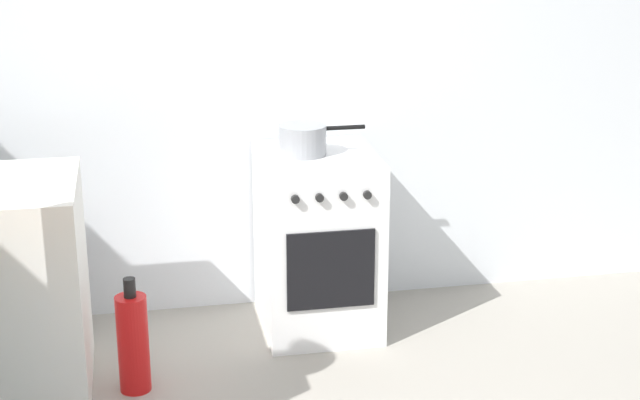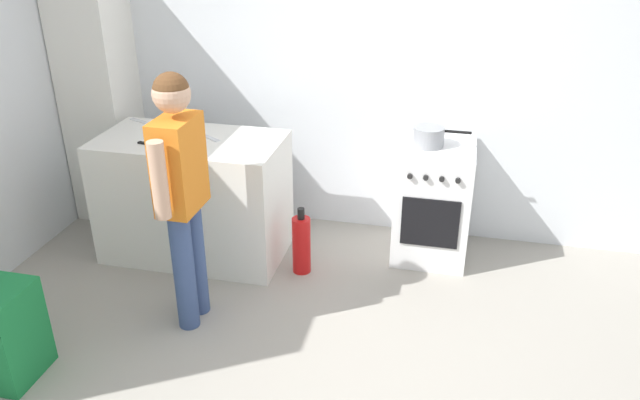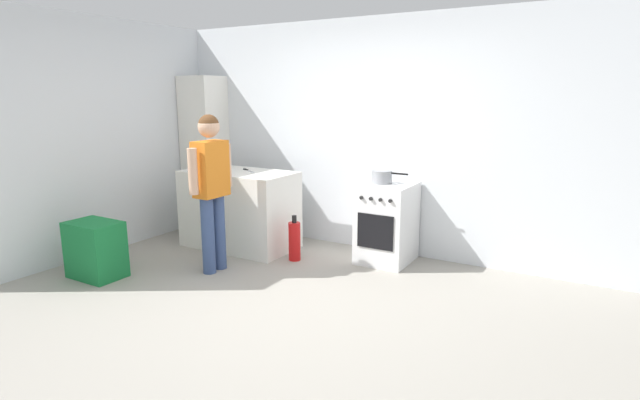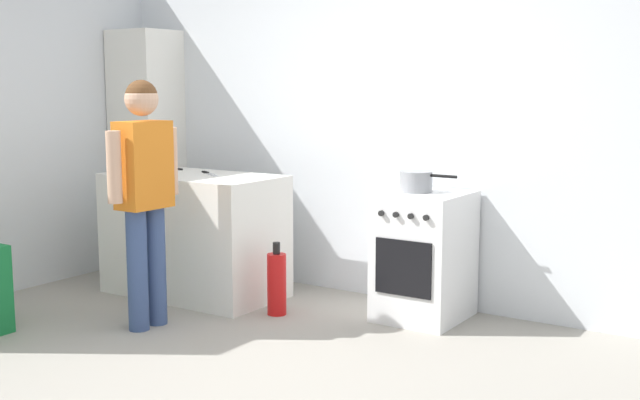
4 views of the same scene
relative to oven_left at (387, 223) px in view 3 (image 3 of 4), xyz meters
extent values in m
plane|color=gray|center=(-0.35, -1.58, -0.43)|extent=(8.00, 8.00, 0.00)
cube|color=silver|center=(-0.35, 0.37, 0.87)|extent=(6.00, 0.10, 2.60)
cube|color=silver|center=(-2.95, -1.18, 0.87)|extent=(0.10, 3.10, 2.60)
cube|color=silver|center=(-1.70, -0.38, 0.02)|extent=(1.30, 0.70, 0.90)
cube|color=white|center=(0.00, 0.00, 0.00)|extent=(0.53, 0.60, 0.85)
cube|color=black|center=(0.00, -0.30, -0.03)|extent=(0.39, 0.01, 0.36)
cylinder|color=black|center=(-0.12, -0.12, 0.42)|extent=(0.17, 0.17, 0.01)
cylinder|color=black|center=(0.12, -0.12, 0.42)|extent=(0.17, 0.17, 0.01)
cylinder|color=black|center=(-0.12, 0.12, 0.42)|extent=(0.17, 0.17, 0.01)
cylinder|color=black|center=(0.12, 0.12, 0.42)|extent=(0.17, 0.17, 0.01)
cylinder|color=black|center=(-0.16, -0.31, 0.31)|extent=(0.04, 0.02, 0.04)
cylinder|color=black|center=(-0.05, -0.31, 0.31)|extent=(0.04, 0.02, 0.04)
cylinder|color=black|center=(0.05, -0.31, 0.31)|extent=(0.04, 0.02, 0.04)
cylinder|color=black|center=(0.16, -0.31, 0.31)|extent=(0.04, 0.02, 0.04)
cylinder|color=gray|center=(-0.07, 0.00, 0.49)|extent=(0.22, 0.22, 0.14)
cylinder|color=black|center=(0.13, 0.00, 0.54)|extent=(0.18, 0.02, 0.02)
cube|color=silver|center=(-1.56, -0.33, 0.48)|extent=(0.19, 0.14, 0.01)
cube|color=black|center=(-1.69, -0.25, 0.48)|extent=(0.11, 0.08, 0.01)
cube|color=silver|center=(-2.19, -0.12, 0.48)|extent=(0.24, 0.13, 0.01)
cube|color=black|center=(-2.03, -0.18, 0.48)|extent=(0.11, 0.07, 0.01)
cube|color=silver|center=(-1.82, -0.56, 0.48)|extent=(0.14, 0.06, 0.01)
cube|color=black|center=(-1.95, -0.54, 0.48)|extent=(0.11, 0.04, 0.01)
cylinder|color=#384C7A|center=(-1.40, -1.24, -0.04)|extent=(0.13, 0.13, 0.78)
cylinder|color=#384C7A|center=(-1.40, -1.08, -0.04)|extent=(0.13, 0.13, 0.78)
cube|color=orange|center=(-1.40, -1.16, 0.63)|extent=(0.20, 0.34, 0.55)
cylinder|color=tan|center=(-1.40, -1.40, 0.63)|extent=(0.09, 0.09, 0.44)
cylinder|color=tan|center=(-1.39, -0.92, 0.63)|extent=(0.09, 0.09, 0.44)
sphere|color=tan|center=(-1.40, -1.16, 1.04)|extent=(0.21, 0.21, 0.21)
sphere|color=brown|center=(-1.40, -1.16, 1.06)|extent=(0.20, 0.20, 0.20)
cylinder|color=red|center=(-0.87, -0.48, -0.22)|extent=(0.13, 0.13, 0.42)
cylinder|color=black|center=(-0.87, -0.48, 0.03)|extent=(0.05, 0.05, 0.08)
cube|color=#197238|center=(-2.28, -1.89, -0.29)|extent=(0.52, 0.36, 0.28)
cube|color=#197238|center=(-2.28, -1.89, -0.01)|extent=(0.52, 0.36, 0.28)
cube|color=silver|center=(-2.65, 0.10, 0.57)|extent=(0.48, 0.44, 2.00)
camera|label=1|loc=(-0.83, -4.22, 1.58)|focal=55.00mm
camera|label=2|loc=(0.11, -4.16, 1.99)|focal=35.00mm
camera|label=3|loc=(1.98, -4.82, 1.35)|focal=28.00mm
camera|label=4|loc=(2.30, -4.74, 1.13)|focal=45.00mm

